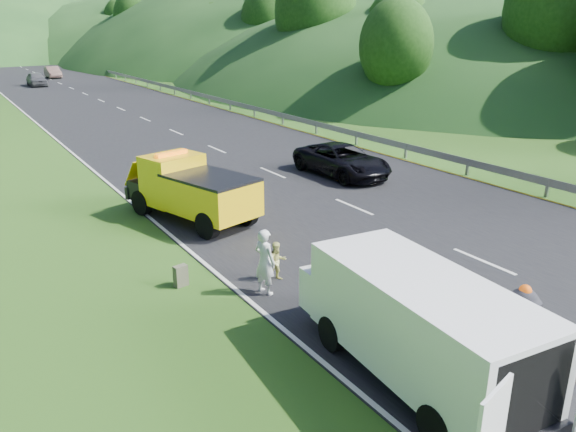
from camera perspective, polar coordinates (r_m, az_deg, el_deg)
ground at (r=16.48m, az=7.18°, el=-4.51°), size 320.00×320.00×0.00m
road_surface at (r=53.55m, az=-18.45°, el=11.05°), size 14.00×200.00×0.02m
guardrail at (r=67.48m, az=-15.04°, el=12.81°), size 0.06×140.00×1.52m
tree_line_right at (r=79.00m, az=-7.72°, el=14.08°), size 14.00×140.00×14.00m
hills_backdrop at (r=147.36m, az=-26.62°, el=14.53°), size 201.00×288.60×44.00m
tow_truck at (r=19.69m, az=-9.85°, el=2.73°), size 3.30×5.62×2.28m
white_van at (r=11.00m, az=12.90°, el=-10.37°), size 3.33×6.27×2.16m
woman at (r=14.47m, az=-2.32°, el=-7.85°), size 0.62×0.73×1.72m
child at (r=15.13m, az=-1.09°, el=-6.58°), size 0.56×0.46×1.08m
worker at (r=12.38m, az=21.90°, el=-14.39°), size 1.26×0.89×1.77m
suitcase at (r=14.99m, az=-10.84°, el=-5.99°), size 0.39×0.26×0.58m
spare_tire at (r=11.81m, az=20.44°, el=-15.96°), size 0.69×0.69×0.20m
passing_suv at (r=25.58m, az=5.46°, el=4.11°), size 2.50×5.09×1.39m
dist_car_a at (r=68.85m, az=-24.10°, el=11.95°), size 1.75×4.35×1.48m
dist_car_b at (r=78.49m, az=-22.72°, el=12.80°), size 1.47×4.22×1.39m
dist_car_c at (r=105.71m, az=-26.30°, el=13.56°), size 2.13×5.23×1.52m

